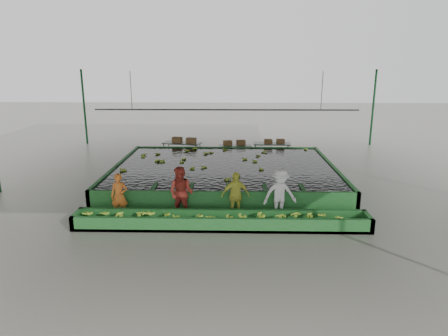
{
  "coord_description": "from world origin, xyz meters",
  "views": [
    {
      "loc": [
        0.38,
        -16.19,
        5.43
      ],
      "look_at": [
        0.0,
        0.5,
        1.0
      ],
      "focal_mm": 32.0,
      "sensor_mm": 36.0,
      "label": 1
    }
  ],
  "objects_px": {
    "flotation_tank": "(224,174)",
    "packing_table_mid": "(235,152)",
    "worker_c": "(235,196)",
    "worker_d": "(280,194)",
    "packing_table_left": "(182,151)",
    "box_stack_mid": "(234,145)",
    "sorting_trough": "(221,220)",
    "worker_b": "(181,193)",
    "worker_a": "(119,196)",
    "packing_table_right": "(272,151)",
    "box_stack_left": "(184,143)",
    "box_stack_right": "(274,143)"
  },
  "relations": [
    {
      "from": "worker_b",
      "to": "box_stack_mid",
      "type": "bearing_deg",
      "value": 95.34
    },
    {
      "from": "packing_table_right",
      "to": "box_stack_right",
      "type": "xyz_separation_m",
      "value": [
        0.13,
        -0.1,
        0.48
      ]
    },
    {
      "from": "worker_d",
      "to": "worker_c",
      "type": "bearing_deg",
      "value": 169.16
    },
    {
      "from": "packing_table_mid",
      "to": "box_stack_mid",
      "type": "xyz_separation_m",
      "value": [
        -0.05,
        0.04,
        0.42
      ]
    },
    {
      "from": "packing_table_left",
      "to": "packing_table_right",
      "type": "relative_size",
      "value": 1.03
    },
    {
      "from": "sorting_trough",
      "to": "box_stack_right",
      "type": "xyz_separation_m",
      "value": [
        2.74,
        9.81,
        0.7
      ]
    },
    {
      "from": "sorting_trough",
      "to": "worker_b",
      "type": "relative_size",
      "value": 5.28
    },
    {
      "from": "box_stack_left",
      "to": "sorting_trough",
      "type": "bearing_deg",
      "value": -76.14
    },
    {
      "from": "packing_table_left",
      "to": "box_stack_mid",
      "type": "xyz_separation_m",
      "value": [
        3.01,
        0.04,
        0.35
      ]
    },
    {
      "from": "flotation_tank",
      "to": "worker_a",
      "type": "height_order",
      "value": "worker_a"
    },
    {
      "from": "flotation_tank",
      "to": "box_stack_left",
      "type": "distance_m",
      "value": 5.3
    },
    {
      "from": "packing_table_left",
      "to": "box_stack_mid",
      "type": "distance_m",
      "value": 3.03
    },
    {
      "from": "packing_table_left",
      "to": "box_stack_mid",
      "type": "height_order",
      "value": "packing_table_left"
    },
    {
      "from": "flotation_tank",
      "to": "packing_table_right",
      "type": "height_order",
      "value": "packing_table_right"
    },
    {
      "from": "sorting_trough",
      "to": "box_stack_right",
      "type": "distance_m",
      "value": 10.21
    },
    {
      "from": "worker_a",
      "to": "packing_table_mid",
      "type": "bearing_deg",
      "value": 64.59
    },
    {
      "from": "sorting_trough",
      "to": "worker_d",
      "type": "height_order",
      "value": "worker_d"
    },
    {
      "from": "worker_b",
      "to": "box_stack_left",
      "type": "relative_size",
      "value": 1.37
    },
    {
      "from": "packing_table_left",
      "to": "box_stack_left",
      "type": "xyz_separation_m",
      "value": [
        0.14,
        -0.06,
        0.49
      ]
    },
    {
      "from": "worker_c",
      "to": "box_stack_right",
      "type": "height_order",
      "value": "worker_c"
    },
    {
      "from": "sorting_trough",
      "to": "box_stack_mid",
      "type": "xyz_separation_m",
      "value": [
        0.46,
        9.88,
        0.58
      ]
    },
    {
      "from": "packing_table_left",
      "to": "box_stack_left",
      "type": "height_order",
      "value": "box_stack_left"
    },
    {
      "from": "worker_a",
      "to": "sorting_trough",
      "type": "bearing_deg",
      "value": -12.99
    },
    {
      "from": "box_stack_mid",
      "to": "flotation_tank",
      "type": "bearing_deg",
      "value": -95.48
    },
    {
      "from": "flotation_tank",
      "to": "box_stack_right",
      "type": "relative_size",
      "value": 8.73
    },
    {
      "from": "flotation_tank",
      "to": "worker_c",
      "type": "height_order",
      "value": "worker_c"
    },
    {
      "from": "worker_c",
      "to": "worker_a",
      "type": "bearing_deg",
      "value": 166.78
    },
    {
      "from": "sorting_trough",
      "to": "packing_table_mid",
      "type": "height_order",
      "value": "packing_table_mid"
    },
    {
      "from": "sorting_trough",
      "to": "worker_b",
      "type": "xyz_separation_m",
      "value": [
        -1.44,
        0.8,
        0.7
      ]
    },
    {
      "from": "worker_c",
      "to": "box_stack_left",
      "type": "bearing_deg",
      "value": 94.59
    },
    {
      "from": "packing_table_right",
      "to": "box_stack_left",
      "type": "relative_size",
      "value": 1.51
    },
    {
      "from": "worker_d",
      "to": "packing_table_left",
      "type": "distance_m",
      "value": 10.16
    },
    {
      "from": "worker_b",
      "to": "worker_d",
      "type": "bearing_deg",
      "value": 17.15
    },
    {
      "from": "worker_c",
      "to": "flotation_tank",
      "type": "bearing_deg",
      "value": 83.03
    },
    {
      "from": "worker_d",
      "to": "box_stack_right",
      "type": "distance_m",
      "value": 9.04
    },
    {
      "from": "packing_table_right",
      "to": "packing_table_mid",
      "type": "bearing_deg",
      "value": -178.05
    },
    {
      "from": "sorting_trough",
      "to": "worker_a",
      "type": "xyz_separation_m",
      "value": [
        -3.66,
        0.8,
        0.57
      ]
    },
    {
      "from": "worker_a",
      "to": "packing_table_right",
      "type": "relative_size",
      "value": 0.78
    },
    {
      "from": "packing_table_mid",
      "to": "box_stack_left",
      "type": "distance_m",
      "value": 2.98
    },
    {
      "from": "worker_a",
      "to": "packing_table_right",
      "type": "height_order",
      "value": "worker_a"
    },
    {
      "from": "worker_a",
      "to": "box_stack_left",
      "type": "xyz_separation_m",
      "value": [
        1.24,
        8.99,
        0.16
      ]
    },
    {
      "from": "flotation_tank",
      "to": "packing_table_mid",
      "type": "height_order",
      "value": "flotation_tank"
    },
    {
      "from": "box_stack_mid",
      "to": "packing_table_left",
      "type": "bearing_deg",
      "value": -179.31
    },
    {
      "from": "packing_table_left",
      "to": "sorting_trough",
      "type": "bearing_deg",
      "value": -75.47
    },
    {
      "from": "worker_b",
      "to": "box_stack_mid",
      "type": "height_order",
      "value": "worker_b"
    },
    {
      "from": "worker_c",
      "to": "packing_table_mid",
      "type": "distance_m",
      "value": 9.05
    },
    {
      "from": "box_stack_right",
      "to": "worker_d",
      "type": "bearing_deg",
      "value": -94.39
    },
    {
      "from": "worker_d",
      "to": "packing_table_left",
      "type": "xyz_separation_m",
      "value": [
        -4.6,
        9.04,
        -0.44
      ]
    },
    {
      "from": "worker_c",
      "to": "worker_d",
      "type": "relative_size",
      "value": 0.93
    },
    {
      "from": "sorting_trough",
      "to": "packing_table_right",
      "type": "relative_size",
      "value": 4.78
    }
  ]
}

